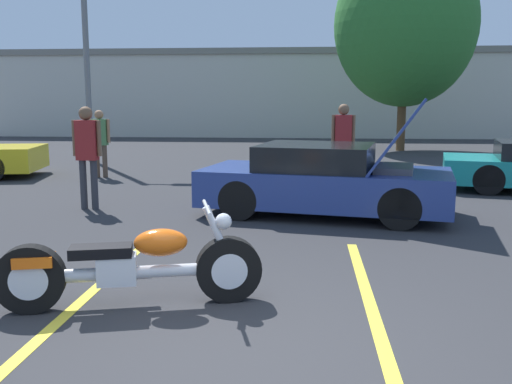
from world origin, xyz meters
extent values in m
plane|color=#2D2D30|center=(0.00, 0.00, 0.00)|extent=(80.00, 80.00, 0.00)
cube|color=yellow|center=(-1.67, 0.62, 0.00)|extent=(0.12, 5.97, 0.01)
cube|color=yellow|center=(1.13, 0.62, 0.00)|extent=(0.12, 5.97, 0.01)
cube|color=beige|center=(0.00, 26.45, 2.20)|extent=(32.00, 4.00, 4.40)
cube|color=slate|center=(0.00, 26.45, 4.25)|extent=(32.00, 4.20, 0.30)
cylinder|color=slate|center=(-6.25, 13.42, 3.61)|extent=(0.18, 0.18, 7.22)
cylinder|color=brown|center=(4.05, 17.99, 1.19)|extent=(0.32, 0.32, 2.38)
ellipsoid|color=#2D702D|center=(4.05, 17.99, 4.62)|extent=(5.18, 5.18, 5.96)
cylinder|color=black|center=(-0.24, 1.32, 0.32)|extent=(0.66, 0.31, 0.64)
cylinder|color=black|center=(-2.01, 0.86, 0.32)|extent=(0.66, 0.31, 0.64)
cylinder|color=silver|center=(-0.24, 1.32, 0.32)|extent=(0.38, 0.25, 0.35)
cylinder|color=silver|center=(-2.01, 0.86, 0.32)|extent=(0.38, 0.25, 0.35)
cylinder|color=silver|center=(-1.12, 1.09, 0.33)|extent=(1.54, 0.51, 0.12)
cube|color=silver|center=(-1.26, 1.06, 0.37)|extent=(0.41, 0.32, 0.28)
ellipsoid|color=orange|center=(-0.86, 1.16, 0.61)|extent=(0.56, 0.40, 0.26)
cube|color=black|center=(-1.39, 1.02, 0.55)|extent=(0.61, 0.39, 0.10)
cube|color=orange|center=(-1.96, 0.87, 0.49)|extent=(0.39, 0.30, 0.10)
cylinder|color=silver|center=(-0.32, 1.30, 0.64)|extent=(0.31, 0.14, 0.63)
cylinder|color=silver|center=(-0.43, 1.27, 0.93)|extent=(0.21, 0.69, 0.04)
sphere|color=silver|center=(-0.28, 1.31, 0.79)|extent=(0.16, 0.16, 0.16)
cylinder|color=silver|center=(-1.55, 1.09, 0.27)|extent=(1.18, 0.39, 0.09)
cube|color=navy|center=(0.83, 5.63, 0.48)|extent=(4.37, 2.63, 0.60)
cube|color=black|center=(0.67, 5.66, 0.98)|extent=(2.13, 2.01, 0.41)
cylinder|color=black|center=(1.91, 4.57, 0.33)|extent=(0.68, 0.34, 0.65)
cylinder|color=black|center=(2.23, 6.20, 0.33)|extent=(0.68, 0.34, 0.65)
cylinder|color=black|center=(-0.57, 5.06, 0.33)|extent=(0.68, 0.34, 0.65)
cylinder|color=black|center=(-0.26, 6.68, 0.33)|extent=(0.68, 0.34, 0.65)
cube|color=navy|center=(1.97, 5.40, 1.36)|extent=(1.17, 1.86, 1.19)
cube|color=#4C4C51|center=(1.93, 5.41, 0.74)|extent=(0.79, 1.13, 0.28)
cylinder|color=black|center=(4.21, 7.90, 0.32)|extent=(0.66, 0.35, 0.63)
cylinder|color=black|center=(4.56, 9.52, 0.32)|extent=(0.66, 0.35, 0.63)
cylinder|color=black|center=(-7.22, 10.50, 0.32)|extent=(0.67, 0.33, 0.64)
cylinder|color=gray|center=(1.21, 8.80, 0.44)|extent=(0.12, 0.12, 0.89)
cylinder|color=gray|center=(1.41, 8.80, 0.44)|extent=(0.12, 0.12, 0.89)
cube|color=maroon|center=(1.31, 8.80, 1.24)|extent=(0.36, 0.20, 0.70)
cylinder|color=brown|center=(1.09, 8.80, 1.28)|extent=(0.08, 0.08, 0.63)
cylinder|color=brown|center=(1.53, 8.80, 1.28)|extent=(0.08, 0.08, 0.63)
sphere|color=brown|center=(1.31, 8.80, 1.71)|extent=(0.24, 0.24, 0.24)
cylinder|color=brown|center=(-4.69, 9.78, 0.40)|extent=(0.12, 0.12, 0.81)
cylinder|color=brown|center=(-4.49, 9.78, 0.40)|extent=(0.12, 0.12, 0.81)
cube|color=#4C7F47|center=(-4.59, 9.78, 1.13)|extent=(0.36, 0.20, 0.64)
cylinder|color=#9E704C|center=(-4.81, 9.78, 1.16)|extent=(0.08, 0.08, 0.58)
cylinder|color=#9E704C|center=(-4.37, 9.78, 1.16)|extent=(0.08, 0.08, 0.58)
sphere|color=#9E704C|center=(-4.59, 9.78, 1.56)|extent=(0.22, 0.22, 0.22)
cylinder|color=#333338|center=(-3.44, 5.75, 0.44)|extent=(0.12, 0.12, 0.88)
cylinder|color=#333338|center=(-3.24, 5.75, 0.44)|extent=(0.12, 0.12, 0.88)
cube|color=maroon|center=(-3.34, 5.75, 1.23)|extent=(0.36, 0.20, 0.70)
cylinder|color=brown|center=(-3.56, 5.75, 1.26)|extent=(0.08, 0.08, 0.63)
cylinder|color=brown|center=(-3.12, 5.75, 1.26)|extent=(0.08, 0.08, 0.63)
sphere|color=brown|center=(-3.34, 5.75, 1.70)|extent=(0.24, 0.24, 0.24)
camera|label=1|loc=(0.50, -3.96, 1.95)|focal=40.00mm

